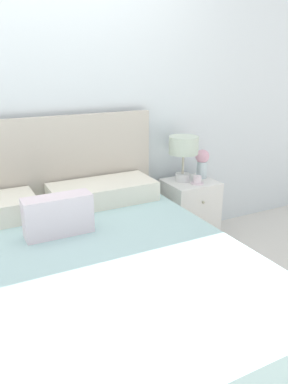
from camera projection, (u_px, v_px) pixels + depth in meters
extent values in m
plane|color=silver|center=(43.00, 265.00, 2.94)|extent=(12.00, 12.00, 0.00)
cube|color=white|center=(23.00, 94.00, 2.57)|extent=(8.00, 0.06, 2.60)
cube|color=tan|center=(82.00, 320.00, 2.05)|extent=(1.79, 1.99, 0.34)
cube|color=silver|center=(79.00, 277.00, 1.96)|extent=(1.76, 1.95, 0.21)
cube|color=beige|center=(36.00, 197.00, 2.73)|extent=(1.83, 0.05, 1.15)
cube|color=white|center=(103.00, 192.00, 2.71)|extent=(0.75, 0.36, 0.14)
cube|color=white|center=(58.00, 215.00, 2.18)|extent=(0.39, 0.14, 0.24)
cube|color=white|center=(189.00, 213.00, 3.21)|extent=(0.41, 0.36, 0.57)
sphere|color=#B2AD93|center=(203.00, 202.00, 3.00)|extent=(0.02, 0.02, 0.02)
cylinder|color=white|center=(182.00, 177.00, 3.11)|extent=(0.12, 0.12, 0.06)
cylinder|color=#B7B29E|center=(183.00, 164.00, 3.07)|extent=(0.02, 0.02, 0.17)
cylinder|color=silver|center=(184.00, 145.00, 3.02)|extent=(0.24, 0.24, 0.14)
cylinder|color=silver|center=(202.00, 170.00, 3.19)|extent=(0.09, 0.09, 0.14)
sphere|color=#EFB2C6|center=(202.00, 156.00, 3.15)|extent=(0.12, 0.12, 0.12)
sphere|color=#609356|center=(205.00, 159.00, 3.17)|extent=(0.05, 0.05, 0.05)
cylinder|color=white|center=(197.00, 183.00, 3.05)|extent=(0.11, 0.11, 0.01)
cylinder|color=white|center=(197.00, 179.00, 3.04)|extent=(0.07, 0.07, 0.06)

